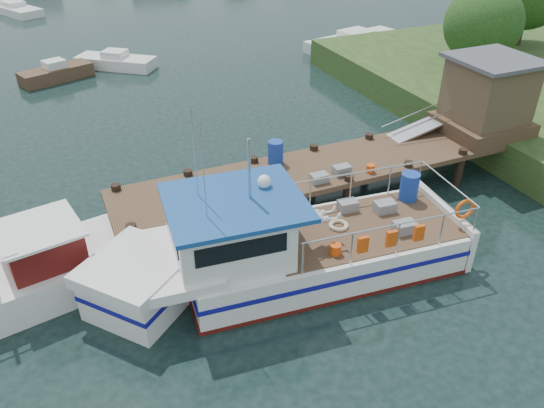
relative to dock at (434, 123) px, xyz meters
name	(u,v)px	position (x,y,z in m)	size (l,w,h in m)	color
ground_plane	(280,208)	(-6.51, -0.01, -2.24)	(160.00, 160.00, 0.00)	black
dock	(434,123)	(0.00, 0.00, 0.00)	(16.60, 3.00, 4.78)	#4D3625
lobster_boat	(277,250)	(-8.23, -3.52, -1.22)	(11.76, 4.34, 5.65)	silver
work_boat	(14,281)	(-15.42, -1.43, -1.53)	(8.63, 3.90, 4.51)	silver
moored_rowboat	(56,73)	(-12.72, 18.12, -1.80)	(4.35, 2.76, 1.20)	#4D3625
moored_b	(116,61)	(-9.11, 19.10, -1.84)	(4.90, 4.34, 1.09)	silver
moored_c	(356,41)	(7.01, 16.90, -1.80)	(7.82, 4.10, 1.18)	silver
moored_d	(15,9)	(-14.50, 37.80, -1.86)	(4.57, 6.35, 1.03)	silver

